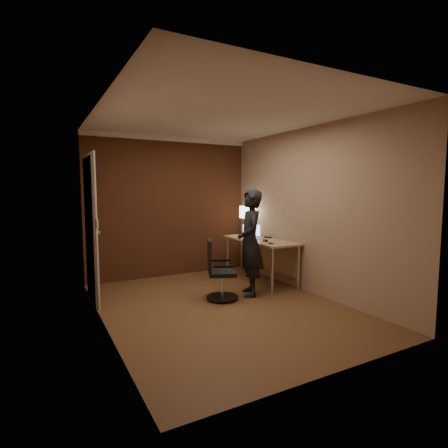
% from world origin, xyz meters
% --- Properties ---
extents(room, '(4.00, 4.00, 4.00)m').
position_xyz_m(room, '(-0.27, 1.54, 1.37)').
color(room, brown).
rests_on(room, ground).
extents(desk, '(0.60, 1.50, 0.73)m').
position_xyz_m(desk, '(1.25, 0.79, 0.60)').
color(desk, tan).
rests_on(desk, ground).
extents(desk_lamp, '(0.22, 0.22, 0.54)m').
position_xyz_m(desk_lamp, '(1.29, 1.37, 1.15)').
color(desk_lamp, silver).
rests_on(desk_lamp, desk).
extents(laptop, '(0.41, 0.38, 0.23)m').
position_xyz_m(laptop, '(1.15, 1.02, 0.79)').
color(laptop, silver).
rests_on(laptop, desk).
extents(mouse, '(0.09, 0.11, 0.03)m').
position_xyz_m(mouse, '(1.10, 0.54, 0.75)').
color(mouse, black).
rests_on(mouse, desk).
extents(phone, '(0.09, 0.13, 0.01)m').
position_xyz_m(phone, '(1.05, 0.32, 0.73)').
color(phone, black).
rests_on(phone, desk).
extents(wallet, '(0.12, 0.14, 0.02)m').
position_xyz_m(wallet, '(1.39, 0.86, 0.74)').
color(wallet, black).
rests_on(wallet, desk).
extents(office_chair, '(0.50, 0.54, 0.85)m').
position_xyz_m(office_chair, '(0.10, 0.26, 0.37)').
color(office_chair, black).
rests_on(office_chair, ground).
extents(person, '(0.57, 0.67, 1.57)m').
position_xyz_m(person, '(0.62, 0.24, 0.79)').
color(person, black).
rests_on(person, ground).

